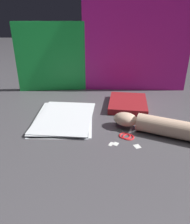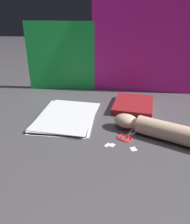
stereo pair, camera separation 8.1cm
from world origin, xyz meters
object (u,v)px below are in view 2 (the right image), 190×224
scissors (130,133)px  hand_forearm (159,129)px  paper_stack (66,116)px  book_closed (133,105)px

scissors → hand_forearm: size_ratio=0.53×
paper_stack → scissors: (0.26, -0.11, -0.00)m
book_closed → hand_forearm: 0.26m
book_closed → hand_forearm: size_ratio=0.75×
paper_stack → book_closed: size_ratio=1.33×
scissors → hand_forearm: 0.10m
paper_stack → book_closed: (0.28, 0.14, 0.01)m
book_closed → scissors: 0.24m
book_closed → scissors: size_ratio=1.42×
book_closed → paper_stack: bearing=-153.9°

